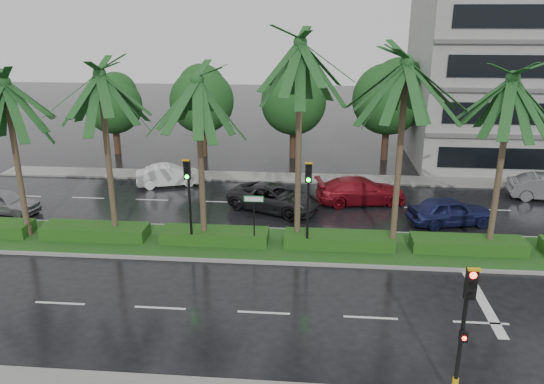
# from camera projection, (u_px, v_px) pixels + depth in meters

# --- Properties ---
(ground) EXTENTS (120.00, 120.00, 0.00)m
(ground) POSITION_uv_depth(u_px,v_px,m) (274.00, 255.00, 24.74)
(ground) COLOR black
(ground) RESTS_ON ground
(far_sidewalk) EXTENTS (40.00, 2.00, 0.12)m
(far_sidewalk) POSITION_uv_depth(u_px,v_px,m) (289.00, 178.00, 36.03)
(far_sidewalk) COLOR slate
(far_sidewalk) RESTS_ON ground
(median) EXTENTS (36.00, 4.00, 0.15)m
(median) POSITION_uv_depth(u_px,v_px,m) (276.00, 245.00, 25.65)
(median) COLOR gray
(median) RESTS_ON ground
(hedge) EXTENTS (35.20, 1.40, 0.60)m
(hedge) POSITION_uv_depth(u_px,v_px,m) (276.00, 238.00, 25.53)
(hedge) COLOR #1C4012
(hedge) RESTS_ON median
(lane_markings) EXTENTS (34.00, 13.06, 0.01)m
(lane_markings) POSITION_uv_depth(u_px,v_px,m) (340.00, 262.00, 24.08)
(lane_markings) COLOR silver
(lane_markings) RESTS_ON ground
(palm_row) EXTENTS (26.30, 4.20, 10.20)m
(palm_row) POSITION_uv_depth(u_px,v_px,m) (248.00, 85.00, 23.29)
(palm_row) COLOR #413925
(palm_row) RESTS_ON median
(signal_near) EXTENTS (0.34, 0.45, 4.36)m
(signal_near) POSITION_uv_depth(u_px,v_px,m) (464.00, 329.00, 14.59)
(signal_near) COLOR black
(signal_near) RESTS_ON near_sidewalk
(signal_median_left) EXTENTS (0.34, 0.42, 4.36)m
(signal_median_left) POSITION_uv_depth(u_px,v_px,m) (189.00, 190.00, 24.37)
(signal_median_left) COLOR black
(signal_median_left) RESTS_ON median
(signal_median_right) EXTENTS (0.34, 0.42, 4.36)m
(signal_median_right) POSITION_uv_depth(u_px,v_px,m) (308.00, 193.00, 23.92)
(signal_median_right) COLOR black
(signal_median_right) RESTS_ON median
(street_sign) EXTENTS (0.95, 0.09, 2.60)m
(street_sign) POSITION_uv_depth(u_px,v_px,m) (254.00, 208.00, 24.58)
(street_sign) COLOR black
(street_sign) RESTS_ON median
(bg_trees) EXTENTS (32.49, 5.29, 7.64)m
(bg_trees) POSITION_uv_depth(u_px,v_px,m) (301.00, 99.00, 39.80)
(bg_trees) COLOR #352518
(bg_trees) RESTS_ON ground
(building) EXTENTS (16.00, 10.00, 12.00)m
(building) POSITION_uv_depth(u_px,v_px,m) (528.00, 81.00, 38.37)
(building) COLOR gray
(building) RESTS_ON ground
(car_silver) EXTENTS (2.24, 4.08, 1.32)m
(car_silver) POSITION_uv_depth(u_px,v_px,m) (6.00, 202.00, 29.71)
(car_silver) COLOR gray
(car_silver) RESTS_ON ground
(car_white) EXTENTS (2.72, 4.44, 1.38)m
(car_white) POSITION_uv_depth(u_px,v_px,m) (169.00, 175.00, 34.41)
(car_white) COLOR white
(car_white) RESTS_ON ground
(car_darkgrey) EXTENTS (4.36, 5.86, 1.48)m
(car_darkgrey) POSITION_uv_depth(u_px,v_px,m) (274.00, 198.00, 30.12)
(car_darkgrey) COLOR black
(car_darkgrey) RESTS_ON ground
(car_red) EXTENTS (3.14, 5.64, 1.54)m
(car_red) POSITION_uv_depth(u_px,v_px,m) (361.00, 191.00, 31.24)
(car_red) COLOR maroon
(car_red) RESTS_ON ground
(car_blue) EXTENTS (2.78, 4.76, 1.52)m
(car_blue) POSITION_uv_depth(u_px,v_px,m) (450.00, 211.00, 28.10)
(car_blue) COLOR #1A1F4F
(car_blue) RESTS_ON ground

